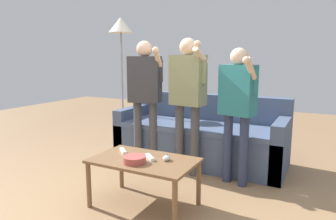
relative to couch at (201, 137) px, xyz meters
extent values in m
plane|color=#93704C|center=(-0.07, -1.45, -0.31)|extent=(12.00, 12.00, 0.00)
cube|color=#475675|center=(0.00, -0.04, -0.09)|extent=(2.17, 0.85, 0.45)
cube|color=#4D5D7E|center=(0.00, -0.11, 0.17)|extent=(1.89, 0.73, 0.06)
cube|color=#475675|center=(0.00, 0.29, 0.34)|extent=(2.17, 0.18, 0.41)
cube|color=#475675|center=(-1.02, -0.04, 0.02)|extent=(0.14, 0.85, 0.66)
cube|color=#475675|center=(1.02, -0.04, 0.02)|extent=(0.14, 0.85, 0.66)
cube|color=brown|center=(0.02, -1.45, 0.13)|extent=(0.94, 0.57, 0.03)
cylinder|color=brown|center=(-0.42, -1.69, -0.10)|extent=(0.04, 0.04, 0.42)
cylinder|color=brown|center=(0.45, -1.69, -0.10)|extent=(0.04, 0.04, 0.42)
cylinder|color=brown|center=(-0.42, -1.20, -0.10)|extent=(0.04, 0.04, 0.42)
cylinder|color=brown|center=(0.45, -1.20, -0.10)|extent=(0.04, 0.04, 0.42)
cylinder|color=#B24C47|center=(-0.01, -1.56, 0.17)|extent=(0.20, 0.20, 0.06)
ellipsoid|color=white|center=(0.21, -1.38, 0.16)|extent=(0.06, 0.09, 0.05)
cylinder|color=#4C4C51|center=(0.21, -1.37, 0.19)|extent=(0.02, 0.02, 0.01)
cylinder|color=#2D2D33|center=(-1.33, 0.11, -0.30)|extent=(0.28, 0.28, 0.02)
cylinder|color=gray|center=(-1.33, 0.11, 0.56)|extent=(0.03, 0.03, 1.70)
cone|color=silver|center=(-1.33, 0.11, 1.51)|extent=(0.36, 0.36, 0.22)
cylinder|color=#47474C|center=(-0.65, -0.51, 0.09)|extent=(0.10, 0.10, 0.81)
cylinder|color=#47474C|center=(-0.45, -0.47, 0.09)|extent=(0.10, 0.10, 0.81)
cube|color=#38383D|center=(-0.55, -0.49, 0.78)|extent=(0.42, 0.29, 0.56)
sphere|color=beige|center=(-0.55, -0.49, 1.15)|extent=(0.19, 0.19, 0.19)
cylinder|color=beige|center=(-0.74, -0.53, 0.75)|extent=(0.07, 0.07, 0.53)
cylinder|color=#38383D|center=(-0.37, -0.45, 0.89)|extent=(0.07, 0.07, 0.26)
cylinder|color=beige|center=(-0.34, -0.54, 1.03)|extent=(0.12, 0.24, 0.23)
sphere|color=beige|center=(-0.32, -0.63, 1.12)|extent=(0.08, 0.08, 0.08)
cylinder|color=#47474C|center=(-0.07, -0.50, 0.10)|extent=(0.10, 0.10, 0.82)
cylinder|color=#47474C|center=(0.13, -0.53, 0.10)|extent=(0.10, 0.10, 0.82)
cube|color=gray|center=(0.03, -0.52, 0.79)|extent=(0.41, 0.25, 0.56)
sphere|color=beige|center=(0.03, -0.52, 1.16)|extent=(0.19, 0.19, 0.19)
cylinder|color=beige|center=(-0.16, -0.49, 0.76)|extent=(0.07, 0.07, 0.53)
cylinder|color=gray|center=(0.23, -0.54, 0.90)|extent=(0.07, 0.07, 0.27)
cylinder|color=beige|center=(0.22, -0.61, 1.07)|extent=(0.10, 0.27, 0.19)
sphere|color=beige|center=(0.21, -0.68, 1.18)|extent=(0.08, 0.08, 0.08)
cylinder|color=#2D3856|center=(0.52, -0.53, 0.07)|extent=(0.09, 0.09, 0.76)
cylinder|color=#2D3856|center=(0.71, -0.58, 0.07)|extent=(0.09, 0.09, 0.76)
cube|color=#28757A|center=(0.61, -0.56, 0.71)|extent=(0.40, 0.27, 0.52)
sphere|color=beige|center=(0.61, -0.56, 1.05)|extent=(0.18, 0.18, 0.18)
cylinder|color=beige|center=(0.44, -0.51, 0.69)|extent=(0.07, 0.07, 0.49)
cylinder|color=#28757A|center=(0.79, -0.60, 0.81)|extent=(0.07, 0.07, 0.25)
cylinder|color=beige|center=(0.77, -0.69, 0.94)|extent=(0.11, 0.21, 0.23)
sphere|color=beige|center=(0.74, -0.78, 1.02)|extent=(0.07, 0.07, 0.07)
cube|color=white|center=(-0.27, -1.37, 0.15)|extent=(0.14, 0.13, 0.03)
cylinder|color=silver|center=(-0.29, -1.35, 0.17)|extent=(0.01, 0.01, 0.00)
cube|color=silver|center=(-0.23, -1.40, 0.17)|extent=(0.02, 0.02, 0.00)
cube|color=white|center=(0.06, -1.41, 0.15)|extent=(0.15, 0.13, 0.03)
cylinder|color=silver|center=(0.04, -1.39, 0.17)|extent=(0.01, 0.01, 0.00)
cube|color=silver|center=(0.10, -1.44, 0.17)|extent=(0.02, 0.02, 0.00)
cube|color=white|center=(-0.09, -1.54, 0.15)|extent=(0.14, 0.12, 0.03)
cylinder|color=silver|center=(-0.11, -1.53, 0.17)|extent=(0.01, 0.01, 0.00)
cube|color=silver|center=(-0.05, -1.57, 0.17)|extent=(0.02, 0.02, 0.00)
camera|label=1|loc=(1.44, -3.71, 1.04)|focal=33.00mm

